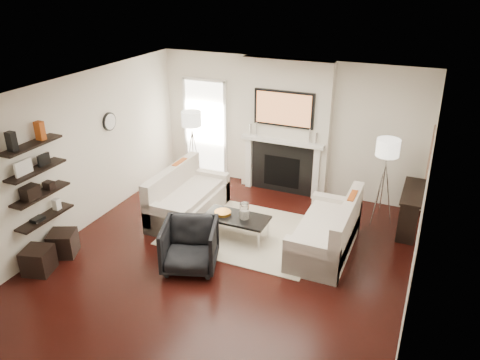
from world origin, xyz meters
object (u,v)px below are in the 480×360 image
at_px(coffee_table, 236,218).
at_px(ottoman_near, 63,243).
at_px(lamp_left_shade, 191,119).
at_px(armchair, 190,244).
at_px(lamp_right_shade, 388,148).
at_px(loveseat_left_base, 189,206).
at_px(loveseat_right_base, 324,239).

bearing_deg(coffee_table, ottoman_near, -146.65).
distance_m(coffee_table, lamp_left_shade, 2.65).
relative_size(coffee_table, armchair, 1.32).
bearing_deg(ottoman_near, armchair, 13.85).
bearing_deg(lamp_right_shade, loveseat_left_base, -159.97).
xyz_separation_m(loveseat_left_base, coffee_table, (1.12, -0.37, 0.19)).
bearing_deg(lamp_right_shade, lamp_left_shade, 178.06).
bearing_deg(lamp_left_shade, coffee_table, -44.20).
bearing_deg(lamp_left_shade, loveseat_left_base, -64.84).
bearing_deg(lamp_left_shade, loveseat_right_base, -24.44).
xyz_separation_m(loveseat_right_base, lamp_right_shade, (0.68, 1.33, 1.24)).
bearing_deg(loveseat_left_base, coffee_table, -18.35).
xyz_separation_m(loveseat_left_base, armchair, (0.82, -1.42, 0.21)).
relative_size(coffee_table, ottoman_near, 2.75).
bearing_deg(coffee_table, loveseat_left_base, 161.65).
height_order(coffee_table, lamp_right_shade, lamp_right_shade).
xyz_separation_m(loveseat_left_base, lamp_left_shade, (-0.62, 1.33, 1.24)).
distance_m(armchair, lamp_right_shade, 3.74).
distance_m(loveseat_left_base, armchair, 1.65).
bearing_deg(armchair, lamp_left_shade, 98.25).
relative_size(loveseat_left_base, loveseat_right_base, 1.00).
height_order(armchair, lamp_right_shade, lamp_right_shade).
relative_size(lamp_left_shade, lamp_right_shade, 1.00).
bearing_deg(lamp_right_shade, coffee_table, -143.93).
distance_m(lamp_left_shade, lamp_right_shade, 3.90).
distance_m(armchair, ottoman_near, 2.13).
relative_size(loveseat_right_base, ottoman_near, 4.50).
height_order(loveseat_left_base, loveseat_right_base, same).
relative_size(loveseat_right_base, lamp_right_shade, 4.50).
bearing_deg(loveseat_left_base, lamp_right_shade, 20.03).
xyz_separation_m(loveseat_right_base, lamp_left_shade, (-3.22, 1.46, 1.24)).
xyz_separation_m(loveseat_right_base, coffee_table, (-1.47, -0.24, 0.19)).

